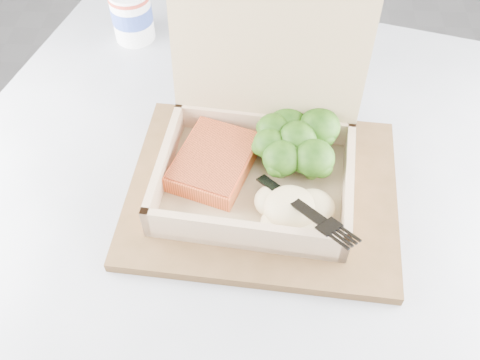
# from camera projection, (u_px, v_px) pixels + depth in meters

# --- Properties ---
(cafe_table) EXTENTS (1.08, 1.08, 0.76)m
(cafe_table) POSITION_uv_depth(u_px,v_px,m) (254.00, 273.00, 0.86)
(cafe_table) COLOR black
(cafe_table) RESTS_ON floor
(serving_tray) EXTENTS (0.37, 0.30, 0.01)m
(serving_tray) POSITION_uv_depth(u_px,v_px,m) (263.00, 191.00, 0.71)
(serving_tray) COLOR brown
(serving_tray) RESTS_ON cafe_table
(takeout_container) EXTENTS (0.26, 0.24, 0.23)m
(takeout_container) POSITION_uv_depth(u_px,v_px,m) (259.00, 139.00, 0.68)
(takeout_container) COLOR tan
(takeout_container) RESTS_ON serving_tray
(salmon_fillet) EXTENTS (0.12, 0.14, 0.02)m
(salmon_fillet) POSITION_uv_depth(u_px,v_px,m) (214.00, 162.00, 0.70)
(salmon_fillet) COLOR #F56130
(salmon_fillet) RESTS_ON takeout_container
(broccoli_pile) EXTENTS (0.13, 0.13, 0.05)m
(broccoli_pile) POSITION_uv_depth(u_px,v_px,m) (297.00, 146.00, 0.70)
(broccoli_pile) COLOR #396E18
(broccoli_pile) RESTS_ON takeout_container
(mashed_potatoes) EXTENTS (0.11, 0.09, 0.04)m
(mashed_potatoes) POSITION_uv_depth(u_px,v_px,m) (290.00, 208.00, 0.65)
(mashed_potatoes) COLOR #D0B687
(mashed_potatoes) RESTS_ON takeout_container
(plastic_fork) EXTENTS (0.12, 0.15, 0.04)m
(plastic_fork) POSITION_uv_depth(u_px,v_px,m) (278.00, 186.00, 0.65)
(plastic_fork) COLOR black
(plastic_fork) RESTS_ON mashed_potatoes
(paper_cup) EXTENTS (0.07, 0.07, 0.09)m
(paper_cup) POSITION_uv_depth(u_px,v_px,m) (132.00, 14.00, 0.89)
(paper_cup) COLOR white
(paper_cup) RESTS_ON cafe_table
(receipt) EXTENTS (0.09, 0.14, 0.00)m
(receipt) POSITION_uv_depth(u_px,v_px,m) (300.00, 102.00, 0.82)
(receipt) COLOR white
(receipt) RESTS_ON cafe_table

